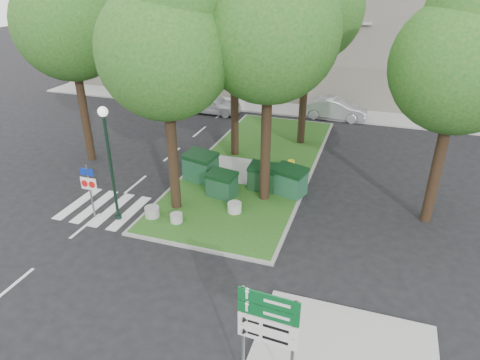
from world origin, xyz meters
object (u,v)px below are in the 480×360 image
at_px(traffic_sign_pole, 89,184).
at_px(directional_sign, 268,327).
at_px(dumpster_b, 222,184).
at_px(car_white, 211,103).
at_px(bollard_left, 152,212).
at_px(street_lamp, 109,151).
at_px(dumpster_d, 290,181).
at_px(litter_bin, 291,166).
at_px(bollard_right, 235,207).
at_px(tree_median_near_right, 272,17).
at_px(tree_street_left, 70,14).
at_px(tree_median_mid, 236,27).
at_px(tree_street_right, 465,52).
at_px(bollard_mid, 176,218).
at_px(tree_median_near_left, 167,38).
at_px(dumpster_c, 263,177).
at_px(car_silver, 335,109).
at_px(dumpster_a, 201,167).

bearing_deg(traffic_sign_pole, directional_sign, -32.97).
xyz_separation_m(dumpster_b, car_white, (-5.39, 11.94, 0.06)).
height_order(bollard_left, directional_sign, directional_sign).
relative_size(street_lamp, car_white, 1.11).
height_order(dumpster_d, litter_bin, dumpster_d).
distance_m(bollard_right, traffic_sign_pole, 6.18).
relative_size(tree_median_near_right, dumpster_b, 7.80).
relative_size(tree_street_left, dumpster_b, 7.48).
bearing_deg(dumpster_d, tree_median_mid, 154.63).
relative_size(tree_street_right, bollard_left, 16.22).
height_order(dumpster_d, bollard_mid, dumpster_d).
distance_m(tree_median_near_left, dumpster_d, 8.35).
relative_size(tree_median_near_left, tree_street_right, 1.05).
bearing_deg(street_lamp, bollard_right, 22.80).
distance_m(dumpster_b, dumpster_c, 2.08).
relative_size(directional_sign, car_silver, 0.67).
distance_m(tree_street_right, street_lamp, 13.80).
bearing_deg(tree_street_left, tree_median_near_left, -26.57).
bearing_deg(dumpster_c, tree_street_right, -0.93).
xyz_separation_m(tree_street_left, car_white, (3.10, 9.96, -6.89)).
bearing_deg(tree_street_right, tree_street_left, 176.73).
relative_size(dumpster_c, car_white, 0.31).
distance_m(bollard_right, bollard_mid, 2.56).
bearing_deg(dumpster_c, litter_bin, 70.57).
bearing_deg(tree_street_right, tree_median_near_right, -175.91).
xyz_separation_m(tree_median_mid, dumpster_a, (-0.61, -3.74, -6.15)).
xyz_separation_m(tree_street_left, dumpster_a, (6.89, -0.74, -6.83)).
relative_size(dumpster_c, directional_sign, 0.46).
distance_m(dumpster_a, traffic_sign_pole, 5.55).
bearing_deg(dumpster_b, car_white, 125.68).
height_order(litter_bin, car_white, car_white).
relative_size(dumpster_d, directional_sign, 0.57).
bearing_deg(dumpster_c, car_silver, 83.16).
bearing_deg(car_white, dumpster_c, -145.60).
distance_m(tree_median_near_left, dumpster_a, 7.05).
relative_size(dumpster_b, directional_sign, 0.49).
relative_size(tree_median_near_right, tree_street_right, 1.14).
height_order(bollard_right, street_lamp, street_lamp).
bearing_deg(tree_street_right, car_white, 142.74).
bearing_deg(bollard_mid, tree_street_left, 147.74).
height_order(tree_median_mid, bollard_mid, tree_median_mid).
relative_size(dumpster_a, dumpster_d, 1.06).
height_order(tree_median_mid, bollard_left, tree_median_mid).
bearing_deg(litter_bin, car_silver, 84.52).
bearing_deg(tree_street_left, bollard_mid, -32.26).
xyz_separation_m(dumpster_b, bollard_right, (1.03, -1.19, -0.37)).
bearing_deg(traffic_sign_pole, bollard_mid, 8.24).
distance_m(dumpster_d, car_white, 13.57).
relative_size(dumpster_d, traffic_sign_pole, 0.70).
bearing_deg(street_lamp, tree_street_right, 18.12).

